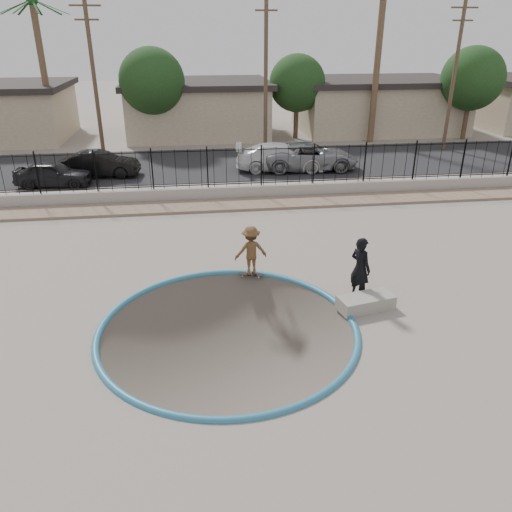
{
  "coord_description": "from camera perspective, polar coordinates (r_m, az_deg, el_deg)",
  "views": [
    {
      "loc": [
        -0.75,
        -12.32,
        7.33
      ],
      "look_at": [
        1.15,
        2.0,
        0.74
      ],
      "focal_mm": 35.0,
      "sensor_mm": 36.0,
      "label": 1
    }
  ],
  "objects": [
    {
      "name": "fence",
      "position": [
        23.37,
        -5.57,
        9.96
      ],
      "size": [
        40.0,
        0.04,
        1.8
      ],
      "color": "black",
      "rests_on": "retaining_wall"
    },
    {
      "name": "car_c",
      "position": [
        28.55,
        2.93,
        11.22
      ],
      "size": [
        5.29,
        2.59,
        1.48
      ],
      "primitive_type": "imported",
      "rotation": [
        0.0,
        0.0,
        1.47
      ],
      "color": "silver",
      "rests_on": "street"
    },
    {
      "name": "concrete_ledge",
      "position": [
        14.66,
        12.42,
        -5.2
      ],
      "size": [
        1.71,
        1.02,
        0.4
      ],
      "primitive_type": "cube",
      "rotation": [
        0.0,
        0.0,
        0.21
      ],
      "color": "gray",
      "rests_on": "ground"
    },
    {
      "name": "street_tree_right",
      "position": [
        39.72,
        23.51,
        18.1
      ],
      "size": [
        4.32,
        4.32,
        6.36
      ],
      "color": "#473323",
      "rests_on": "ground"
    },
    {
      "name": "street",
      "position": [
        30.22,
        -6.02,
        10.39
      ],
      "size": [
        90.0,
        8.0,
        0.04
      ],
      "primitive_type": "cube",
      "color": "black",
      "rests_on": "ground"
    },
    {
      "name": "rock_strip",
      "position": [
        22.73,
        -5.3,
        5.75
      ],
      "size": [
        42.0,
        1.6,
        0.11
      ],
      "primitive_type": "cube",
      "color": "#957D61",
      "rests_on": "ground"
    },
    {
      "name": "bowl_pit",
      "position": [
        13.5,
        -3.21,
        -8.39
      ],
      "size": [
        6.84,
        6.84,
        1.8
      ],
      "primitive_type": null,
      "color": "#493E38",
      "rests_on": "ground"
    },
    {
      "name": "utility_pole_mid",
      "position": [
        31.77,
        1.13,
        20.23
      ],
      "size": [
        1.7,
        0.24,
        9.5
      ],
      "color": "#473323",
      "rests_on": "ground"
    },
    {
      "name": "skater",
      "position": [
        15.9,
        -0.59,
        0.31
      ],
      "size": [
        1.11,
        0.72,
        1.61
      ],
      "primitive_type": "imported",
      "rotation": [
        0.0,
        0.0,
        3.26
      ],
      "color": "brown",
      "rests_on": "ground"
    },
    {
      "name": "house_east",
      "position": [
        41.87,
        13.71,
        16.51
      ],
      "size": [
        12.6,
        8.6,
        3.9
      ],
      "color": "tan",
      "rests_on": "ground"
    },
    {
      "name": "street_tree_mid",
      "position": [
        37.3,
        4.72,
        19.07
      ],
      "size": [
        3.96,
        3.96,
        5.83
      ],
      "color": "#473323",
      "rests_on": "ground"
    },
    {
      "name": "ground",
      "position": [
        25.75,
        -5.5,
        5.3
      ],
      "size": [
        120.0,
        120.0,
        2.2
      ],
      "primitive_type": "cube",
      "color": "gray",
      "rests_on": "ground"
    },
    {
      "name": "car_b",
      "position": [
        28.52,
        -17.39,
        10.01
      ],
      "size": [
        4.22,
        1.76,
        1.36
      ],
      "primitive_type": "imported",
      "rotation": [
        0.0,
        0.0,
        1.49
      ],
      "color": "black",
      "rests_on": "street"
    },
    {
      "name": "utility_pole_right",
      "position": [
        35.61,
        21.72,
        18.68
      ],
      "size": [
        1.7,
        0.24,
        9.0
      ],
      "color": "#473323",
      "rests_on": "ground"
    },
    {
      "name": "skateboard",
      "position": [
        16.22,
        -0.58,
        -2.11
      ],
      "size": [
        0.81,
        0.42,
        0.07
      ],
      "rotation": [
        0.0,
        0.0,
        -0.3
      ],
      "color": "black",
      "rests_on": "ground"
    },
    {
      "name": "coping_ring",
      "position": [
        13.5,
        -3.21,
        -8.39
      ],
      "size": [
        7.04,
        7.04,
        0.2
      ],
      "primitive_type": "torus",
      "color": "teal",
      "rests_on": "ground"
    },
    {
      "name": "street_tree_left",
      "position": [
        35.53,
        -11.81,
        18.97
      ],
      "size": [
        4.32,
        4.32,
        6.36
      ],
      "color": "#473323",
      "rests_on": "ground"
    },
    {
      "name": "palm_mid",
      "position": [
        37.48,
        -23.61,
        21.69
      ],
      "size": [
        2.3,
        2.3,
        9.3
      ],
      "color": "brown",
      "rests_on": "ground"
    },
    {
      "name": "car_a",
      "position": [
        27.45,
        -22.16,
        8.69
      ],
      "size": [
        3.88,
        1.89,
        1.28
      ],
      "primitive_type": "imported",
      "rotation": [
        0.0,
        0.0,
        1.47
      ],
      "color": "black",
      "rests_on": "street"
    },
    {
      "name": "videographer",
      "position": [
        14.89,
        11.82,
        -1.37
      ],
      "size": [
        0.75,
        0.83,
        1.92
      ],
      "primitive_type": "imported",
      "rotation": [
        0.0,
        0.0,
        2.1
      ],
      "color": "black",
      "rests_on": "ground"
    },
    {
      "name": "retaining_wall",
      "position": [
        23.7,
        -5.45,
        7.15
      ],
      "size": [
        42.0,
        0.45,
        0.6
      ],
      "primitive_type": "cube",
      "color": "#9E948B",
      "rests_on": "ground"
    },
    {
      "name": "car_d",
      "position": [
        28.88,
        6.21,
        11.28
      ],
      "size": [
        5.49,
        2.74,
        1.49
      ],
      "primitive_type": "imported",
      "rotation": [
        0.0,
        0.0,
        1.52
      ],
      "color": "gray",
      "rests_on": "street"
    },
    {
      "name": "palm_right",
      "position": [
        36.61,
        14.04,
        23.87
      ],
      "size": [
        2.3,
        2.3,
        10.3
      ],
      "color": "brown",
      "rests_on": "ground"
    },
    {
      "name": "house_center",
      "position": [
        39.19,
        -6.67,
        16.51
      ],
      "size": [
        10.6,
        8.6,
        3.9
      ],
      "color": "tan",
      "rests_on": "ground"
    },
    {
      "name": "utility_pole_left",
      "position": [
        31.86,
        -18.0,
        18.68
      ],
      "size": [
        1.7,
        0.24,
        9.0
      ],
      "color": "#473323",
      "rests_on": "ground"
    }
  ]
}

